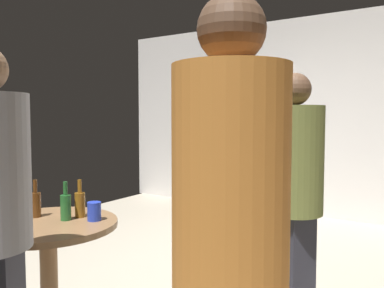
% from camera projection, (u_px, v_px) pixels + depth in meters
% --- Properties ---
extents(ground_plane, '(5.20, 5.20, 0.10)m').
position_uv_depth(ground_plane, '(181.00, 278.00, 3.42)').
color(ground_plane, '#B2A893').
extents(wall_back, '(5.32, 0.06, 2.70)m').
position_uv_depth(wall_back, '(286.00, 117.00, 5.54)').
color(wall_back, silver).
rests_on(wall_back, ground_plane).
extents(refrigerator, '(0.70, 0.68, 1.80)m').
position_uv_depth(refrigerator, '(209.00, 148.00, 5.74)').
color(refrigerator, black).
rests_on(refrigerator, ground_plane).
extents(foreground_table, '(0.80, 0.80, 0.73)m').
position_uv_depth(foreground_table, '(48.00, 240.00, 2.30)').
color(foreground_table, olive).
rests_on(foreground_table, ground_plane).
extents(beer_bottle_amber, '(0.06, 0.06, 0.23)m').
position_uv_depth(beer_bottle_amber, '(80.00, 204.00, 2.40)').
color(beer_bottle_amber, '#8C5919').
rests_on(beer_bottle_amber, foreground_table).
extents(beer_bottle_brown, '(0.06, 0.06, 0.23)m').
position_uv_depth(beer_bottle_brown, '(36.00, 203.00, 2.40)').
color(beer_bottle_brown, '#593314').
rests_on(beer_bottle_brown, foreground_table).
extents(beer_bottle_green, '(0.06, 0.06, 0.23)m').
position_uv_depth(beer_bottle_green, '(66.00, 206.00, 2.33)').
color(beer_bottle_green, '#26662D').
rests_on(beer_bottle_green, foreground_table).
extents(plastic_cup_blue, '(0.08, 0.08, 0.11)m').
position_uv_depth(plastic_cup_blue, '(94.00, 211.00, 2.32)').
color(plastic_cup_blue, blue).
rests_on(plastic_cup_blue, foreground_table).
extents(person_in_orange_shirt, '(0.34, 0.34, 1.69)m').
position_uv_depth(person_in_orange_shirt, '(230.00, 239.00, 1.15)').
color(person_in_orange_shirt, '#2D2D38').
rests_on(person_in_orange_shirt, ground_plane).
extents(person_in_olive_shirt, '(0.47, 0.47, 1.60)m').
position_uv_depth(person_in_olive_shirt, '(293.00, 188.00, 2.29)').
color(person_in_olive_shirt, '#2D2D38').
rests_on(person_in_olive_shirt, ground_plane).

